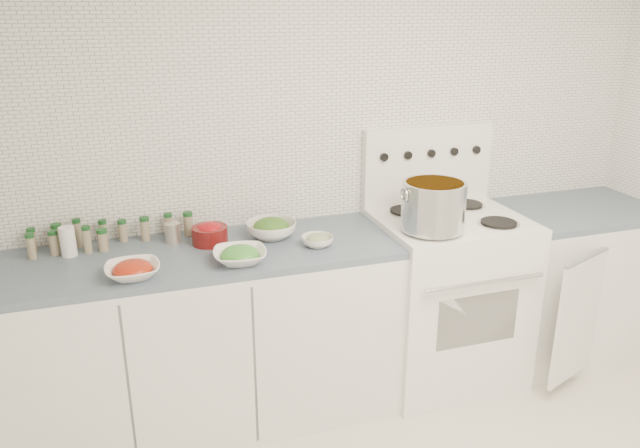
{
  "coord_description": "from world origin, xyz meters",
  "views": [
    {
      "loc": [
        -1.13,
        -1.53,
        1.99
      ],
      "look_at": [
        -0.25,
        1.14,
        0.99
      ],
      "focal_mm": 35.0,
      "sensor_mm": 36.0,
      "label": 1
    }
  ],
  "objects": [
    {
      "name": "bowl_tomato",
      "position": [
        -1.13,
        1.0,
        0.93
      ],
      "size": [
        0.23,
        0.23,
        0.08
      ],
      "color": "white",
      "rests_on": "counter_left"
    },
    {
      "name": "bowl_pepper",
      "position": [
        -0.76,
        1.29,
        0.95
      ],
      "size": [
        0.17,
        0.17,
        0.11
      ],
      "color": "#580F0F",
      "rests_on": "counter_left"
    },
    {
      "name": "salt_canister",
      "position": [
        -1.4,
        1.33,
        0.97
      ],
      "size": [
        0.08,
        0.08,
        0.14
      ],
      "primitive_type": "cylinder",
      "rotation": [
        0.0,
        0.0,
        -0.18
      ],
      "color": "white",
      "rests_on": "counter_left"
    },
    {
      "name": "counter_right",
      "position": [
        1.3,
        1.19,
        0.45
      ],
      "size": [
        0.89,
        0.78,
        0.9
      ],
      "color": "white",
      "rests_on": "ground"
    },
    {
      "name": "spice_cluster",
      "position": [
        -1.25,
        1.41,
        0.96
      ],
      "size": [
        0.76,
        0.15,
        0.14
      ],
      "color": "gray",
      "rests_on": "counter_left"
    },
    {
      "name": "bowl_zucchini",
      "position": [
        -0.28,
        1.1,
        0.93
      ],
      "size": [
        0.2,
        0.2,
        0.06
      ],
      "color": "white",
      "rests_on": "counter_left"
    },
    {
      "name": "bowl_snowpea",
      "position": [
        -0.67,
        1.01,
        0.93
      ],
      "size": [
        0.26,
        0.26,
        0.08
      ],
      "color": "white",
      "rests_on": "counter_left"
    },
    {
      "name": "stock_pot",
      "position": [
        0.29,
        1.03,
        1.07
      ],
      "size": [
        0.33,
        0.31,
        0.24
      ],
      "rotation": [
        0.0,
        0.0,
        0.2
      ],
      "color": "silver",
      "rests_on": "stove"
    },
    {
      "name": "counter_left",
      "position": [
        -0.82,
        1.19,
        0.45
      ],
      "size": [
        1.85,
        0.62,
        0.9
      ],
      "color": "white",
      "rests_on": "ground"
    },
    {
      "name": "stove",
      "position": [
        0.48,
        1.19,
        0.5
      ],
      "size": [
        0.76,
        0.7,
        1.36
      ],
      "color": "white",
      "rests_on": "ground"
    },
    {
      "name": "room_walls",
      "position": [
        0.0,
        0.0,
        1.56
      ],
      "size": [
        3.54,
        3.04,
        2.52
      ],
      "color": "white",
      "rests_on": "ground"
    },
    {
      "name": "bowl_broccoli",
      "position": [
        -0.46,
        1.28,
        0.95
      ],
      "size": [
        0.31,
        0.31,
        0.1
      ],
      "color": "white",
      "rests_on": "counter_left"
    },
    {
      "name": "tin_can",
      "position": [
        -0.93,
        1.36,
        0.95
      ],
      "size": [
        0.09,
        0.09,
        0.1
      ],
      "primitive_type": "cylinder",
      "rotation": [
        0.0,
        0.0,
        -0.3
      ],
      "color": "#B9AB9C",
      "rests_on": "counter_left"
    }
  ]
}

